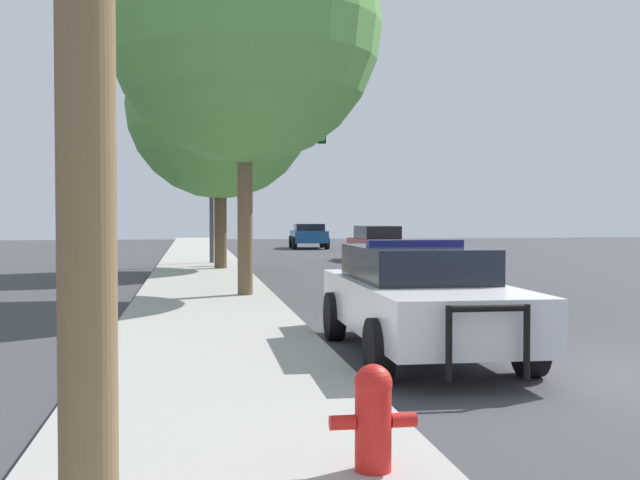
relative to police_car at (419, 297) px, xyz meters
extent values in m
cube|color=#A3A099|center=(-2.68, -1.87, -0.71)|extent=(3.00, 110.00, 0.13)
cube|color=white|center=(0.00, -0.05, -0.10)|extent=(1.88, 4.90, 0.64)
cube|color=black|center=(0.00, 0.19, 0.44)|extent=(1.59, 2.56, 0.45)
cylinder|color=black|center=(0.87, -1.57, -0.42)|extent=(0.25, 0.72, 0.71)
cylinder|color=black|center=(-0.91, -1.55, -0.42)|extent=(0.25, 0.72, 0.71)
cylinder|color=black|center=(0.91, 1.45, -0.42)|extent=(0.25, 0.72, 0.71)
cylinder|color=black|center=(-0.87, 1.47, -0.42)|extent=(0.25, 0.72, 0.71)
cylinder|color=black|center=(0.38, -2.62, -0.20)|extent=(0.07, 0.07, 0.76)
cylinder|color=black|center=(-0.44, -2.61, -0.20)|extent=(0.07, 0.07, 0.76)
cylinder|color=black|center=(-0.03, -2.61, 0.15)|extent=(0.86, 0.08, 0.07)
cube|color=navy|center=(0.00, 0.19, 0.71)|extent=(1.31, 0.22, 0.09)
cube|color=navy|center=(0.91, -0.06, -0.07)|extent=(0.05, 3.51, 0.18)
cylinder|color=red|center=(-1.76, -5.01, -0.37)|extent=(0.25, 0.25, 0.56)
sphere|color=red|center=(-1.76, -5.01, -0.05)|extent=(0.26, 0.26, 0.26)
cylinder|color=red|center=(-1.97, -5.01, -0.31)|extent=(0.17, 0.10, 0.10)
cylinder|color=red|center=(-1.55, -5.01, -0.31)|extent=(0.17, 0.10, 0.10)
cylinder|color=#424247|center=(-2.26, 19.38, 2.09)|extent=(0.16, 0.16, 5.48)
cylinder|color=#424247|center=(-0.22, 19.38, 4.68)|extent=(4.09, 0.11, 0.11)
cube|color=black|center=(1.83, 19.38, 4.23)|extent=(0.30, 0.24, 0.90)
sphere|color=red|center=(1.83, 19.25, 4.53)|extent=(0.20, 0.20, 0.20)
sphere|color=orange|center=(1.83, 19.25, 4.23)|extent=(0.20, 0.20, 0.20)
sphere|color=green|center=(1.83, 19.25, 3.93)|extent=(0.20, 0.20, 0.20)
cube|color=navy|center=(3.55, 34.61, -0.10)|extent=(2.03, 3.99, 0.66)
cube|color=black|center=(3.54, 34.41, 0.42)|extent=(1.68, 2.11, 0.39)
cylinder|color=black|center=(2.70, 35.86, -0.43)|extent=(0.27, 0.71, 0.70)
cylinder|color=black|center=(4.51, 35.77, -0.43)|extent=(0.27, 0.71, 0.70)
cylinder|color=black|center=(2.59, 33.44, -0.43)|extent=(0.27, 0.71, 0.70)
cylinder|color=black|center=(4.39, 33.35, -0.43)|extent=(0.27, 0.71, 0.70)
cube|color=maroon|center=(4.57, 21.75, -0.16)|extent=(1.81, 4.46, 0.59)
cube|color=black|center=(4.56, 21.97, 0.40)|extent=(1.51, 2.33, 0.52)
cylinder|color=black|center=(5.44, 20.40, -0.46)|extent=(0.26, 0.65, 0.64)
cylinder|color=black|center=(3.78, 20.36, -0.46)|extent=(0.26, 0.65, 0.64)
cylinder|color=black|center=(5.36, 23.14, -0.46)|extent=(0.26, 0.65, 0.64)
cylinder|color=black|center=(3.71, 23.09, -0.46)|extent=(0.26, 0.65, 0.64)
cylinder|color=brown|center=(-2.05, 16.25, 1.18)|extent=(0.41, 0.41, 3.65)
sphere|color=#5B9947|center=(-2.05, 16.25, 4.69)|extent=(6.12, 6.12, 6.12)
cylinder|color=brown|center=(-1.83, 7.25, 1.45)|extent=(0.33, 0.33, 4.19)
sphere|color=#5B9947|center=(-1.83, 7.25, 5.18)|extent=(5.95, 5.95, 5.95)
camera|label=1|loc=(-2.96, -10.26, 1.08)|focal=45.00mm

